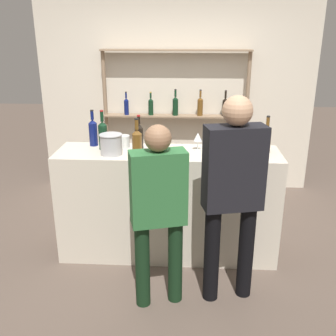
{
  "coord_description": "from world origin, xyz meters",
  "views": [
    {
      "loc": [
        0.21,
        -3.54,
        2.21
      ],
      "look_at": [
        0.0,
        0.0,
        0.92
      ],
      "focal_mm": 42.0,
      "sensor_mm": 36.0,
      "label": 1
    }
  ],
  "objects": [
    {
      "name": "bar_counter",
      "position": [
        0.0,
        0.0,
        0.54
      ],
      "size": [
        2.13,
        0.56,
        1.09
      ],
      "primitive_type": "cube",
      "color": "beige",
      "rests_on": "ground_plane"
    },
    {
      "name": "customer_center",
      "position": [
        -0.03,
        -0.79,
        0.9
      ],
      "size": [
        0.46,
        0.3,
        1.54
      ],
      "rotation": [
        0.0,
        0.0,
        1.85
      ],
      "color": "black",
      "rests_on": "ground_plane"
    },
    {
      "name": "wine_glass",
      "position": [
        0.28,
        0.07,
        1.21
      ],
      "size": [
        0.08,
        0.08,
        0.17
      ],
      "color": "silver",
      "rests_on": "bar_counter"
    },
    {
      "name": "ice_bucket",
      "position": [
        -0.52,
        -0.1,
        1.18
      ],
      "size": [
        0.21,
        0.21,
        0.19
      ],
      "color": "#B2B2B7",
      "rests_on": "bar_counter"
    },
    {
      "name": "counter_bottle_3",
      "position": [
        -0.63,
        0.05,
        1.23
      ],
      "size": [
        0.08,
        0.08,
        0.38
      ],
      "color": "black",
      "rests_on": "bar_counter"
    },
    {
      "name": "cork_jar",
      "position": [
        -0.44,
        0.12,
        1.14
      ],
      "size": [
        0.12,
        0.12,
        0.12
      ],
      "color": "silver",
      "rests_on": "bar_counter"
    },
    {
      "name": "counter_bottle_0",
      "position": [
        0.92,
        0.06,
        1.22
      ],
      "size": [
        0.08,
        0.08,
        0.35
      ],
      "color": "brown",
      "rests_on": "bar_counter"
    },
    {
      "name": "back_wall",
      "position": [
        0.0,
        1.88,
        1.4
      ],
      "size": [
        3.73,
        0.12,
        2.8
      ],
      "primitive_type": "cube",
      "color": "beige",
      "rests_on": "ground_plane"
    },
    {
      "name": "customer_right",
      "position": [
        0.55,
        -0.68,
        1.02
      ],
      "size": [
        0.5,
        0.3,
        1.74
      ],
      "rotation": [
        0.0,
        0.0,
        1.8
      ],
      "color": "black",
      "rests_on": "ground_plane"
    },
    {
      "name": "ground_plane",
      "position": [
        0.0,
        0.0,
        0.0
      ],
      "size": [
        16.0,
        16.0,
        0.0
      ],
      "primitive_type": "plane",
      "color": "brown"
    },
    {
      "name": "back_shelf",
      "position": [
        0.01,
        1.7,
        1.26
      ],
      "size": [
        1.95,
        0.18,
        1.93
      ],
      "color": "#897056",
      "rests_on": "ground_plane"
    },
    {
      "name": "counter_bottle_1",
      "position": [
        -0.75,
        0.17,
        1.23
      ],
      "size": [
        0.08,
        0.08,
        0.36
      ],
      "color": "#0F1956",
      "rests_on": "bar_counter"
    },
    {
      "name": "counter_bottle_4",
      "position": [
        -0.28,
        0.08,
        1.22
      ],
      "size": [
        0.08,
        0.08,
        0.33
      ],
      "color": "black",
      "rests_on": "bar_counter"
    },
    {
      "name": "counter_bottle_2",
      "position": [
        -0.27,
        -0.14,
        1.22
      ],
      "size": [
        0.09,
        0.09,
        0.35
      ],
      "color": "brown",
      "rests_on": "bar_counter"
    }
  ]
}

